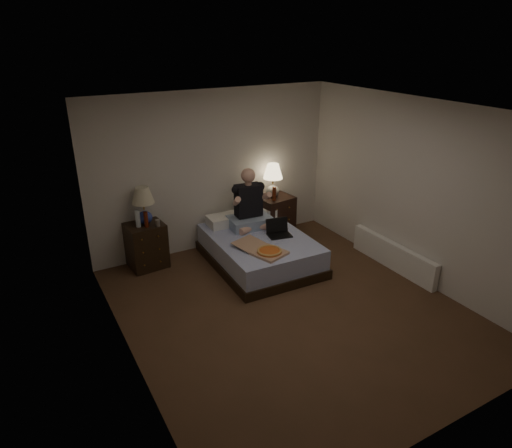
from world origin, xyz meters
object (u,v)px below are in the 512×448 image
soda_can (158,223)px  person (250,199)px  bed (260,250)px  nightstand_left (146,245)px  lamp_right (273,180)px  nightstand_right (275,217)px  pizza_box (269,252)px  radiator (393,256)px  laptop (280,229)px  beer_bottle_right (274,194)px  lamp_left (144,206)px  water_bottle (138,219)px  beer_bottle_left (146,220)px

soda_can → person: (1.41, -0.17, 0.17)m
bed → nightstand_left: size_ratio=2.59×
bed → lamp_right: (0.69, 0.77, 0.78)m
person → soda_can: bearing=178.1°
nightstand_right → person: size_ratio=0.77×
pizza_box → radiator: (1.82, -0.53, -0.28)m
bed → soda_can: size_ratio=17.65×
bed → radiator: bed is taller
bed → laptop: bearing=-21.4°
lamp_right → beer_bottle_right: 0.25m
lamp_left → person: 1.58m
nightstand_left → nightstand_right: size_ratio=0.95×
soda_can → pizza_box: 1.67m
water_bottle → soda_can: size_ratio=2.50×
bed → pizza_box: (-0.17, -0.56, 0.26)m
nightstand_left → lamp_left: 0.62m
bed → lamp_left: 1.83m
soda_can → radiator: (3.01, -1.68, -0.53)m
radiator → water_bottle: bearing=151.0°
beer_bottle_left → pizza_box: bearing=-42.0°
water_bottle → pizza_box: (1.43, -1.27, -0.33)m
beer_bottle_left → person: (1.56, -0.22, 0.11)m
laptop → lamp_right: bearing=75.9°
nightstand_left → beer_bottle_left: 0.47m
beer_bottle_right → person: size_ratio=0.25×
nightstand_left → beer_bottle_left: (0.00, -0.12, 0.46)m
beer_bottle_left → radiator: beer_bottle_left is taller
nightstand_right → soda_can: bearing=177.1°
bed → beer_bottle_left: bearing=159.0°
lamp_left → beer_bottle_left: (-0.02, -0.13, -0.17)m
lamp_left → beer_bottle_left: 0.21m
nightstand_left → radiator: bearing=-34.8°
soda_can → radiator: bearing=-29.3°
bed → nightstand_left: (-1.51, 0.76, 0.12)m
nightstand_right → soda_can: soda_can is taller
lamp_left → beer_bottle_left: bearing=-98.8°
beer_bottle_right → person: 0.58m
nightstand_right → lamp_left: (-2.20, 0.03, 0.60)m
laptop → beer_bottle_right: bearing=75.7°
radiator → bed: bearing=146.4°
beer_bottle_right → laptop: bearing=-115.3°
bed → lamp_right: size_ratio=3.15×
lamp_left → radiator: lamp_left is taller
nightstand_right → radiator: bearing=-70.1°
radiator → beer_bottle_right: bearing=121.6°
bed → water_bottle: (-1.60, 0.70, 0.59)m
lamp_right → water_bottle: lamp_right is taller
radiator → nightstand_left: bearing=149.6°
soda_can → person: size_ratio=0.11×
nightstand_left → laptop: same height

